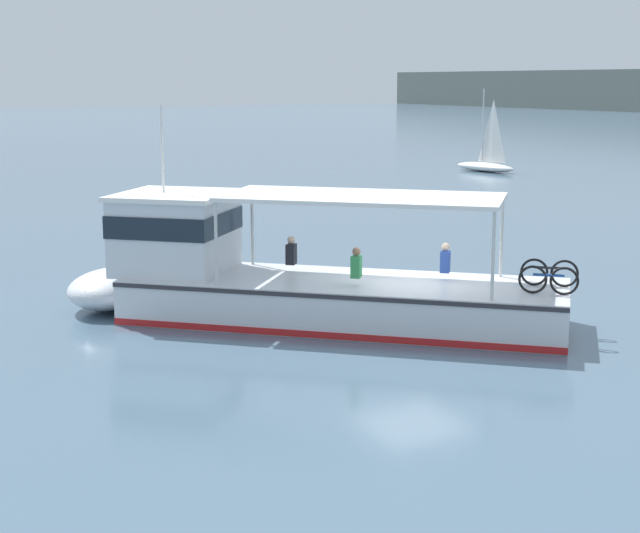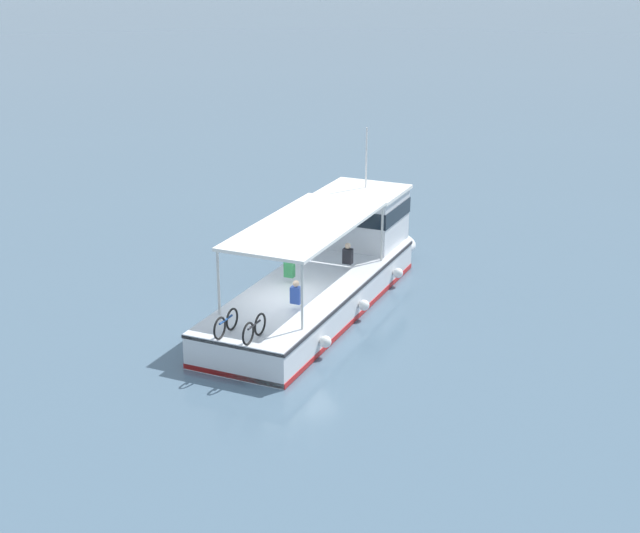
# 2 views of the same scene
# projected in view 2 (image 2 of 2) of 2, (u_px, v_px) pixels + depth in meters

# --- Properties ---
(ground_plane) EXTENTS (400.00, 400.00, 0.00)m
(ground_plane) POSITION_uv_depth(u_px,v_px,m) (291.00, 331.00, 28.54)
(ground_plane) COLOR slate
(ferry_main) EXTENTS (10.89, 11.44, 5.32)m
(ferry_main) POSITION_uv_depth(u_px,v_px,m) (332.00, 268.00, 31.10)
(ferry_main) COLOR silver
(ferry_main) RESTS_ON ground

